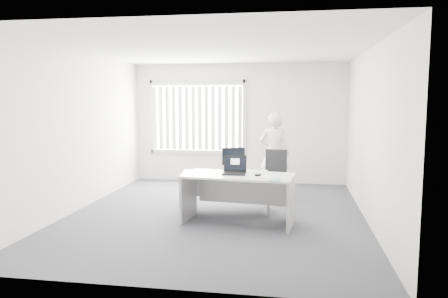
% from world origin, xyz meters
% --- Properties ---
extents(ground, '(6.00, 6.00, 0.00)m').
position_xyz_m(ground, '(0.00, 0.00, 0.00)').
color(ground, '#45454C').
rests_on(ground, ground).
extents(wall_back, '(5.00, 0.02, 2.80)m').
position_xyz_m(wall_back, '(0.00, 3.00, 1.40)').
color(wall_back, silver).
rests_on(wall_back, ground).
extents(wall_front, '(5.00, 0.02, 2.80)m').
position_xyz_m(wall_front, '(0.00, -3.00, 1.40)').
color(wall_front, silver).
rests_on(wall_front, ground).
extents(wall_left, '(0.02, 6.00, 2.80)m').
position_xyz_m(wall_left, '(-2.50, 0.00, 1.40)').
color(wall_left, silver).
rests_on(wall_left, ground).
extents(wall_right, '(0.02, 6.00, 2.80)m').
position_xyz_m(wall_right, '(2.50, 0.00, 1.40)').
color(wall_right, silver).
rests_on(wall_right, ground).
extents(ceiling, '(5.00, 6.00, 0.02)m').
position_xyz_m(ceiling, '(0.00, 0.00, 2.80)').
color(ceiling, silver).
rests_on(ceiling, wall_back).
extents(window, '(2.32, 0.06, 1.76)m').
position_xyz_m(window, '(-1.00, 2.96, 1.55)').
color(window, '#B3B3AF').
rests_on(window, wall_back).
extents(blinds, '(2.20, 0.10, 1.50)m').
position_xyz_m(blinds, '(-1.00, 2.90, 1.52)').
color(blinds, white).
rests_on(blinds, wall_back).
extents(desk_near, '(1.81, 0.99, 0.79)m').
position_xyz_m(desk_near, '(0.44, -0.45, 0.57)').
color(desk_near, silver).
rests_on(desk_near, ground).
extents(desk_far, '(1.60, 0.90, 0.69)m').
position_xyz_m(desk_far, '(0.12, 0.22, 0.50)').
color(desk_far, silver).
rests_on(desk_far, ground).
extents(office_chair, '(0.63, 0.63, 1.00)m').
position_xyz_m(office_chair, '(0.94, 1.12, 0.31)').
color(office_chair, black).
rests_on(office_chair, ground).
extents(person, '(0.68, 0.49, 1.71)m').
position_xyz_m(person, '(0.90, 1.83, 0.85)').
color(person, silver).
rests_on(person, ground).
extents(laptop, '(0.38, 0.34, 0.29)m').
position_xyz_m(laptop, '(0.37, -0.45, 0.93)').
color(laptop, black).
rests_on(laptop, desk_near).
extents(paper_sheet, '(0.35, 0.27, 0.00)m').
position_xyz_m(paper_sheet, '(0.83, -0.52, 0.79)').
color(paper_sheet, white).
rests_on(paper_sheet, desk_near).
extents(mouse, '(0.10, 0.13, 0.05)m').
position_xyz_m(mouse, '(0.76, -0.52, 0.81)').
color(mouse, '#B4B4B7').
rests_on(mouse, paper_sheet).
extents(booklet, '(0.20, 0.25, 0.01)m').
position_xyz_m(booklet, '(1.04, -0.84, 0.79)').
color(booklet, silver).
rests_on(booklet, desk_near).
extents(keyboard, '(0.49, 0.21, 0.02)m').
position_xyz_m(keyboard, '(0.18, 0.05, 0.70)').
color(keyboard, black).
rests_on(keyboard, desk_far).
extents(monitor, '(0.43, 0.26, 0.42)m').
position_xyz_m(monitor, '(0.22, 0.51, 0.90)').
color(monitor, black).
rests_on(monitor, desk_far).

